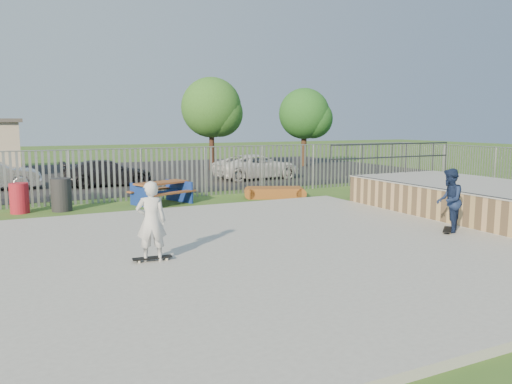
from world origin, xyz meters
name	(u,v)px	position (x,y,z in m)	size (l,w,h in m)	color
ground	(194,260)	(0.00, 0.00, 0.00)	(120.00, 120.00, 0.00)	#356121
concrete_slab	(194,257)	(0.00, 0.00, 0.07)	(15.00, 12.00, 0.15)	#999994
quarter_pipe	(468,199)	(9.50, 1.04, 0.56)	(5.50, 7.05, 2.19)	tan
fence	(175,188)	(1.00, 4.59, 1.00)	(26.04, 16.02, 2.00)	gray
picnic_table	(162,193)	(1.43, 7.72, 0.42)	(2.42, 2.23, 0.83)	brown
funbox	(275,193)	(5.92, 7.33, 0.20)	(2.27, 1.75, 0.41)	brown
trash_bin_red	(19,198)	(-3.29, 7.98, 0.50)	(0.60, 0.60, 1.00)	#AC1A28
trash_bin_grey	(61,195)	(-2.01, 7.80, 0.56)	(0.67, 0.67, 1.11)	#252528
parking_lot	(82,176)	(0.00, 19.00, 0.01)	(40.00, 18.00, 0.02)	black
car_dark	(108,173)	(0.58, 14.01, 0.63)	(1.70, 4.19, 1.21)	black
car_white	(257,167)	(8.21, 13.58, 0.67)	(2.14, 4.65, 1.29)	white
tree_mid	(211,108)	(7.97, 19.59, 3.91)	(3.76, 3.76, 5.80)	#42261A
tree_right	(304,114)	(14.60, 19.29, 3.57)	(3.44, 3.44, 5.31)	#472D1C
skateboard_a	(448,230)	(6.65, -0.84, 0.19)	(0.74, 0.67, 0.08)	black
skateboard_b	(152,259)	(-0.96, -0.17, 0.19)	(0.81, 0.27, 0.08)	black
skater_navy	(449,200)	(6.65, -0.84, 0.98)	(0.80, 0.63, 1.66)	#162345
skater_white	(151,221)	(-0.96, -0.17, 0.98)	(0.60, 0.40, 1.66)	silver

